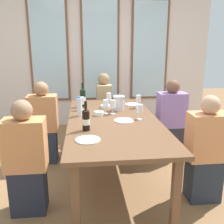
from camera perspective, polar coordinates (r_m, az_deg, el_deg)
ground_plane at (r=3.26m, az=0.29°, el=-14.24°), size 12.00×12.00×0.00m
back_wall_with_windows at (r=5.06m, az=-2.62°, el=13.40°), size 4.23×0.10×2.90m
dining_table at (r=2.99m, az=0.31°, el=-2.96°), size 1.03×2.13×0.74m
white_plate_0 at (r=3.69m, az=4.51°, el=1.70°), size 0.20×0.20×0.01m
white_plate_1 at (r=2.91m, az=2.71°, el=-1.89°), size 0.23×0.23×0.01m
white_plate_2 at (r=2.35m, az=-5.35°, el=-6.12°), size 0.23×0.23×0.01m
metal_pitcher at (r=3.35m, az=1.52°, el=1.99°), size 0.16×0.16×0.19m
wine_bottle_0 at (r=2.59m, az=-5.76°, el=-1.65°), size 0.08×0.08×0.30m
wine_bottle_1 at (r=3.56m, az=-6.46°, el=3.20°), size 0.08×0.08×0.33m
tasting_bowl_0 at (r=3.49m, az=-1.48°, el=1.22°), size 0.13×0.13×0.04m
tasting_bowl_1 at (r=3.13m, az=-2.90°, el=-0.31°), size 0.11×0.11×0.05m
water_bottle at (r=3.10m, az=-7.21°, el=1.14°), size 0.06×0.06×0.24m
wine_glass_0 at (r=3.50m, az=5.84°, el=2.82°), size 0.07×0.07×0.17m
wine_glass_1 at (r=3.17m, az=0.19°, el=1.69°), size 0.07×0.07×0.17m
wine_glass_2 at (r=2.96m, az=6.10°, el=0.58°), size 0.07×0.07×0.17m
wine_glass_3 at (r=3.39m, az=-6.68°, el=2.38°), size 0.07×0.07×0.17m
wine_glass_4 at (r=3.20m, az=-1.42°, el=1.81°), size 0.07×0.07×0.17m
wine_glass_5 at (r=3.63m, az=-0.70°, el=3.35°), size 0.07×0.07×0.17m
seated_person_0 at (r=2.58m, az=-18.38°, el=-10.22°), size 0.38×0.24×1.11m
seated_person_1 at (r=2.80m, az=19.97°, el=-8.27°), size 0.38×0.24×1.11m
seated_person_2 at (r=3.59m, az=-14.86°, el=-2.78°), size 0.38×0.24×1.11m
seated_person_3 at (r=3.74m, az=12.86°, el=-1.94°), size 0.38×0.24×1.11m
seated_person_4 at (r=4.38m, az=-1.80°, el=0.94°), size 0.24×0.38×1.11m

